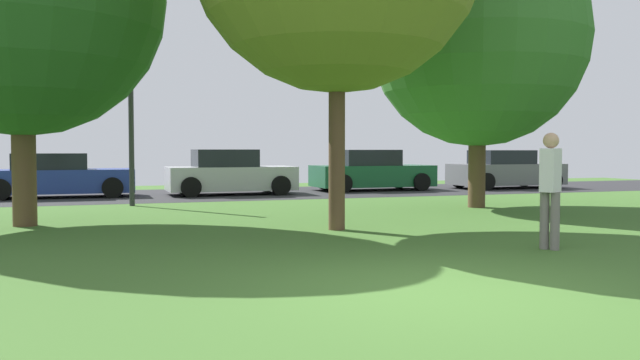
# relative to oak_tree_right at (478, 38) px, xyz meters

# --- Properties ---
(ground_plane) EXTENTS (44.00, 44.00, 0.00)m
(ground_plane) POSITION_rel_oak_tree_right_xyz_m (-6.02, -8.80, -4.34)
(ground_plane) COLOR #3D6628
(road_strip) EXTENTS (44.00, 6.40, 0.01)m
(road_strip) POSITION_rel_oak_tree_right_xyz_m (-6.02, 7.20, -4.33)
(road_strip) COLOR #28282B
(road_strip) RESTS_ON ground_plane
(oak_tree_right) EXTENTS (5.55, 5.55, 7.12)m
(oak_tree_right) POSITION_rel_oak_tree_right_xyz_m (0.00, 0.00, 0.00)
(oak_tree_right) COLOR brown
(oak_tree_right) RESTS_ON ground_plane
(person_thrower) EXTENTS (0.39, 0.35, 1.76)m
(person_thrower) POSITION_rel_oak_tree_right_xyz_m (-2.94, -6.69, -3.36)
(person_thrower) COLOR slate
(person_thrower) RESTS_ON ground_plane
(parked_car_blue) EXTENTS (4.49, 1.95, 1.37)m
(parked_car_blue) POSITION_rel_oak_tree_right_xyz_m (-10.41, 7.30, -3.70)
(parked_car_blue) COLOR #233893
(parked_car_blue) RESTS_ON ground_plane
(parked_car_silver) EXTENTS (4.14, 2.05, 1.49)m
(parked_car_silver) POSITION_rel_oak_tree_right_xyz_m (-5.08, 6.83, -3.66)
(parked_car_silver) COLOR #B7B7BC
(parked_car_silver) RESTS_ON ground_plane
(parked_car_green) EXTENTS (4.30, 2.10, 1.47)m
(parked_car_green) POSITION_rel_oak_tree_right_xyz_m (0.25, 7.42, -3.66)
(parked_car_green) COLOR #195633
(parked_car_green) RESTS_ON ground_plane
(parked_car_grey) EXTENTS (4.22, 2.10, 1.46)m
(parked_car_grey) POSITION_rel_oak_tree_right_xyz_m (5.58, 6.88, -3.67)
(parked_car_grey) COLOR slate
(parked_car_grey) RESTS_ON ground_plane
(street_lamp_post) EXTENTS (0.14, 0.14, 4.50)m
(street_lamp_post) POSITION_rel_oak_tree_right_xyz_m (-8.40, 3.40, -2.09)
(street_lamp_post) COLOR #2D2D33
(street_lamp_post) RESTS_ON ground_plane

